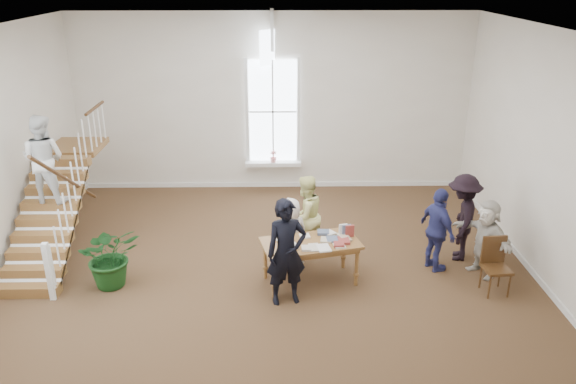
{
  "coord_description": "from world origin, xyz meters",
  "views": [
    {
      "loc": [
        0.14,
        -9.53,
        5.46
      ],
      "look_at": [
        0.31,
        0.4,
        1.47
      ],
      "focal_mm": 35.0,
      "sensor_mm": 36.0,
      "label": 1
    }
  ],
  "objects_px": {
    "elderly_woman": "(291,233)",
    "person_yellow": "(305,216)",
    "floor_plant": "(110,256)",
    "library_table": "(312,246)",
    "woman_cluster_b": "(462,217)",
    "side_chair": "(495,262)",
    "police_officer": "(286,252)",
    "woman_cluster_a": "(438,230)",
    "woman_cluster_c": "(486,238)"
  },
  "relations": [
    {
      "from": "library_table",
      "to": "side_chair",
      "type": "height_order",
      "value": "side_chair"
    },
    {
      "from": "library_table",
      "to": "elderly_woman",
      "type": "xyz_separation_m",
      "value": [
        -0.37,
        0.6,
        -0.03
      ]
    },
    {
      "from": "person_yellow",
      "to": "woman_cluster_a",
      "type": "distance_m",
      "value": 2.57
    },
    {
      "from": "side_chair",
      "to": "police_officer",
      "type": "bearing_deg",
      "value": 179.09
    },
    {
      "from": "library_table",
      "to": "woman_cluster_a",
      "type": "xyz_separation_m",
      "value": [
        2.41,
        0.43,
        0.09
      ]
    },
    {
      "from": "library_table",
      "to": "woman_cluster_a",
      "type": "height_order",
      "value": "woman_cluster_a"
    },
    {
      "from": "police_officer",
      "to": "woman_cluster_a",
      "type": "height_order",
      "value": "police_officer"
    },
    {
      "from": "library_table",
      "to": "woman_cluster_b",
      "type": "xyz_separation_m",
      "value": [
        3.01,
        0.88,
        0.15
      ]
    },
    {
      "from": "person_yellow",
      "to": "woman_cluster_b",
      "type": "xyz_separation_m",
      "value": [
        3.08,
        -0.22,
        0.04
      ]
    },
    {
      "from": "police_officer",
      "to": "side_chair",
      "type": "bearing_deg",
      "value": -8.85
    },
    {
      "from": "police_officer",
      "to": "woman_cluster_c",
      "type": "distance_m",
      "value": 3.85
    },
    {
      "from": "library_table",
      "to": "police_officer",
      "type": "height_order",
      "value": "police_officer"
    },
    {
      "from": "library_table",
      "to": "woman_cluster_c",
      "type": "height_order",
      "value": "woman_cluster_c"
    },
    {
      "from": "elderly_woman",
      "to": "side_chair",
      "type": "relative_size",
      "value": 1.37
    },
    {
      "from": "side_chair",
      "to": "elderly_woman",
      "type": "bearing_deg",
      "value": 159.83
    },
    {
      "from": "police_officer",
      "to": "woman_cluster_a",
      "type": "distance_m",
      "value": 3.08
    },
    {
      "from": "elderly_woman",
      "to": "woman_cluster_a",
      "type": "relative_size",
      "value": 0.85
    },
    {
      "from": "elderly_woman",
      "to": "floor_plant",
      "type": "distance_m",
      "value": 3.35
    },
    {
      "from": "police_officer",
      "to": "floor_plant",
      "type": "xyz_separation_m",
      "value": [
        -3.19,
        0.61,
        -0.36
      ]
    },
    {
      "from": "elderly_woman",
      "to": "side_chair",
      "type": "height_order",
      "value": "elderly_woman"
    },
    {
      "from": "library_table",
      "to": "floor_plant",
      "type": "bearing_deg",
      "value": 166.66
    },
    {
      "from": "library_table",
      "to": "police_officer",
      "type": "relative_size",
      "value": 1.0
    },
    {
      "from": "library_table",
      "to": "elderly_woman",
      "type": "distance_m",
      "value": 0.71
    },
    {
      "from": "woman_cluster_a",
      "to": "side_chair",
      "type": "xyz_separation_m",
      "value": [
        0.85,
        -0.79,
        -0.25
      ]
    },
    {
      "from": "woman_cluster_c",
      "to": "floor_plant",
      "type": "xyz_separation_m",
      "value": [
        -6.93,
        -0.27,
        -0.16
      ]
    },
    {
      "from": "elderly_woman",
      "to": "side_chair",
      "type": "bearing_deg",
      "value": 141.94
    },
    {
      "from": "library_table",
      "to": "woman_cluster_b",
      "type": "height_order",
      "value": "woman_cluster_b"
    },
    {
      "from": "library_table",
      "to": "woman_cluster_a",
      "type": "distance_m",
      "value": 2.45
    },
    {
      "from": "elderly_woman",
      "to": "floor_plant",
      "type": "xyz_separation_m",
      "value": [
        -3.29,
        -0.64,
        -0.11
      ]
    },
    {
      "from": "police_officer",
      "to": "side_chair",
      "type": "distance_m",
      "value": 3.76
    },
    {
      "from": "woman_cluster_a",
      "to": "side_chair",
      "type": "distance_m",
      "value": 1.18
    },
    {
      "from": "police_officer",
      "to": "woman_cluster_c",
      "type": "relative_size",
      "value": 1.27
    },
    {
      "from": "police_officer",
      "to": "person_yellow",
      "type": "bearing_deg",
      "value": 63.71
    },
    {
      "from": "elderly_woman",
      "to": "side_chair",
      "type": "xyz_separation_m",
      "value": [
        3.63,
        -0.95,
        -0.13
      ]
    },
    {
      "from": "elderly_woman",
      "to": "person_yellow",
      "type": "xyz_separation_m",
      "value": [
        0.3,
        0.5,
        0.14
      ]
    },
    {
      "from": "person_yellow",
      "to": "side_chair",
      "type": "relative_size",
      "value": 1.63
    },
    {
      "from": "woman_cluster_c",
      "to": "woman_cluster_a",
      "type": "bearing_deg",
      "value": -131.28
    },
    {
      "from": "library_table",
      "to": "side_chair",
      "type": "bearing_deg",
      "value": -20.08
    },
    {
      "from": "woman_cluster_a",
      "to": "police_officer",
      "type": "bearing_deg",
      "value": 90.29
    },
    {
      "from": "library_table",
      "to": "person_yellow",
      "type": "bearing_deg",
      "value": 79.7
    },
    {
      "from": "floor_plant",
      "to": "police_officer",
      "type": "bearing_deg",
      "value": -10.84
    },
    {
      "from": "side_chair",
      "to": "person_yellow",
      "type": "bearing_deg",
      "value": 150.96
    },
    {
      "from": "woman_cluster_b",
      "to": "floor_plant",
      "type": "height_order",
      "value": "woman_cluster_b"
    },
    {
      "from": "person_yellow",
      "to": "floor_plant",
      "type": "relative_size",
      "value": 1.41
    },
    {
      "from": "library_table",
      "to": "person_yellow",
      "type": "distance_m",
      "value": 1.11
    },
    {
      "from": "elderly_woman",
      "to": "woman_cluster_b",
      "type": "relative_size",
      "value": 0.8
    },
    {
      "from": "woman_cluster_a",
      "to": "floor_plant",
      "type": "distance_m",
      "value": 6.09
    },
    {
      "from": "elderly_woman",
      "to": "person_yellow",
      "type": "bearing_deg",
      "value": -144.32
    },
    {
      "from": "person_yellow",
      "to": "floor_plant",
      "type": "distance_m",
      "value": 3.77
    },
    {
      "from": "police_officer",
      "to": "person_yellow",
      "type": "distance_m",
      "value": 1.8
    }
  ]
}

